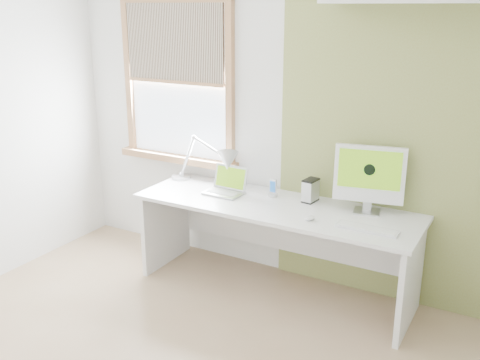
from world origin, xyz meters
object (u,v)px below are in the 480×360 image
Objects in this scene: desk at (278,226)px; laptop at (227,186)px; external_drive at (310,190)px; imac at (369,175)px; desk_lamp at (218,162)px.

laptop is at bearing 179.93° from desk.
imac is (0.45, 0.00, 0.19)m from external_drive.
desk_lamp is at bearing 169.99° from desk.
imac is at bearing 12.01° from desk.
desk_lamp is 1.26m from imac.
imac reaches higher than desk_lamp.
laptop is 1.15m from imac.
imac reaches higher than external_drive.
external_drive reaches higher than desk.
desk_lamp is (-0.61, 0.11, 0.41)m from desk.
desk_lamp is at bearing -178.62° from imac.
desk is at bearing -146.00° from external_drive.
imac is (1.26, 0.03, 0.07)m from desk_lamp.
laptop is (-0.47, 0.00, 0.25)m from desk.
desk is at bearing -0.07° from laptop.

